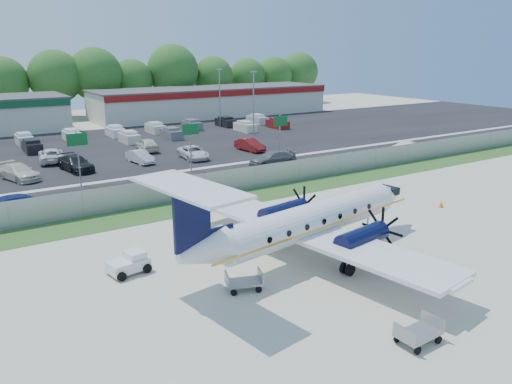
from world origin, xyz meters
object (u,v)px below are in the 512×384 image
baggage_cart_near (244,282)px  pushback_tug (130,263)px  aircraft (308,221)px  baggage_cart_far (418,333)px

baggage_cart_near → pushback_tug: bearing=129.3°
aircraft → baggage_cart_near: (-5.34, -1.55, -1.83)m
aircraft → baggage_cart_far: 9.95m
baggage_cart_near → baggage_cart_far: 8.87m
aircraft → baggage_cart_near: aircraft is taller
aircraft → pushback_tug: 10.39m
aircraft → baggage_cart_far: (-1.68, -9.64, -1.81)m
baggage_cart_near → baggage_cart_far: (3.66, -8.08, 0.02)m
aircraft → baggage_cart_near: 5.85m
aircraft → pushback_tug: (-9.58, 3.63, -1.72)m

